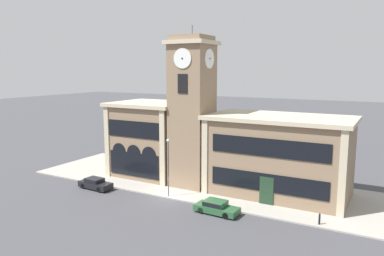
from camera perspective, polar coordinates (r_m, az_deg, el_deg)
name	(u,v)px	position (r m, az deg, el deg)	size (l,w,h in m)	color
ground_plane	(168,199)	(42.58, -3.66, -10.71)	(300.00, 300.00, 0.00)	#424247
sidewalk_kerb	(197,182)	(48.08, 0.72, -8.28)	(43.88, 13.50, 0.15)	#A39E93
clock_tower	(192,112)	(45.17, 0.03, 2.38)	(5.15, 5.15, 19.41)	#897056
town_hall_left_wing	(152,138)	(51.14, -6.11, -1.60)	(10.16, 8.87, 9.95)	#897056
town_hall_right_wing	(279,156)	(43.77, 13.05, -4.11)	(16.12, 8.87, 9.15)	#897056
parked_car_near	(95,183)	(47.11, -14.54, -8.16)	(4.34, 1.89, 1.32)	black
parked_car_mid	(216,207)	(38.30, 3.72, -11.89)	(4.55, 2.03, 1.33)	#285633
street_lamp	(168,160)	(41.72, -3.64, -4.84)	(0.36, 0.36, 6.58)	#4C4C51
bollard	(319,219)	(37.33, 18.85, -12.99)	(0.18, 0.18, 1.06)	black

